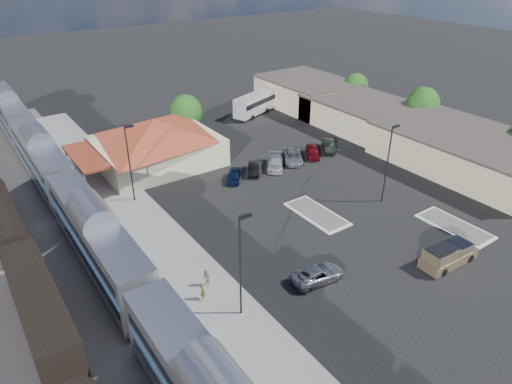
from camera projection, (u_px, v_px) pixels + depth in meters
ground at (300, 235)px, 45.69m from camera, size 280.00×280.00×0.00m
railbed at (62, 268)px, 40.87m from camera, size 16.00×100.00×0.12m
platform at (164, 245)px, 43.94m from camera, size 5.50×92.00×0.18m
passenger_train at (97, 241)px, 39.66m from camera, size 3.00×104.00×5.55m
freight_cars at (40, 310)px, 33.49m from camera, size 2.80×46.00×4.00m
station_depot at (156, 142)px, 59.23m from camera, size 18.35×12.24×6.20m
buildings_east at (383, 120)px, 69.01m from camera, size 14.40×51.40×4.80m
traffic_island_south at (317, 214)px, 49.10m from camera, size 3.30×7.50×0.21m
traffic_island_north at (455, 226)px, 46.91m from camera, size 3.30×7.50×0.21m
lamp_plat_s at (241, 259)px, 33.34m from camera, size 1.08×0.25×9.00m
lamp_plat_n at (130, 158)px, 49.22m from camera, size 1.08×0.25×9.00m
lamp_lot at (389, 158)px, 49.24m from camera, size 1.08×0.25×9.00m
tree_east_b at (423, 105)px, 69.45m from camera, size 4.94×4.94×6.96m
tree_east_c at (356, 87)px, 79.77m from camera, size 4.41×4.41×6.21m
tree_depot at (186, 112)px, 66.94m from camera, size 4.71×4.71×6.63m
pickup_truck at (449, 255)px, 41.17m from camera, size 5.89×2.37×2.01m
suv at (318, 274)px, 39.15m from camera, size 5.07×2.76×1.35m
coach_bus at (258, 102)px, 77.94m from camera, size 11.26×6.21×3.57m
person_a at (203, 291)px, 36.73m from camera, size 0.46×0.65×1.68m
person_b at (207, 278)px, 38.19m from camera, size 0.72×0.88×1.68m
parked_car_a at (234, 176)px, 55.97m from camera, size 3.57×3.98×1.31m
parked_car_b at (254, 169)px, 57.80m from camera, size 3.36×4.01×1.29m
parked_car_c at (275, 163)px, 59.16m from camera, size 4.60×5.13×1.43m
parked_car_d at (293, 156)px, 60.99m from camera, size 4.77×5.54×1.41m
parked_car_e at (313, 152)px, 62.37m from camera, size 3.78×4.45×1.44m
parked_car_f at (328, 146)px, 64.19m from camera, size 3.95×4.55×1.48m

